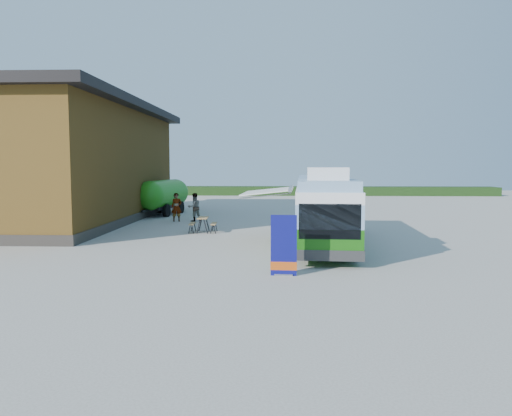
{
  "coord_description": "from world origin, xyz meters",
  "views": [
    {
      "loc": [
        2.46,
        -21.25,
        3.57
      ],
      "look_at": [
        1.38,
        3.77,
        1.4
      ],
      "focal_mm": 35.0,
      "sensor_mm": 36.0,
      "label": 1
    }
  ],
  "objects_px": {
    "bus": "(323,207)",
    "banner": "(284,251)",
    "picnic_table": "(203,221)",
    "person_a": "(177,207)",
    "person_b": "(194,207)",
    "slurry_tanker": "(163,195)"
  },
  "relations": [
    {
      "from": "bus",
      "to": "banner",
      "type": "bearing_deg",
      "value": -102.79
    },
    {
      "from": "picnic_table",
      "to": "slurry_tanker",
      "type": "height_order",
      "value": "slurry_tanker"
    },
    {
      "from": "banner",
      "to": "person_b",
      "type": "bearing_deg",
      "value": 112.47
    },
    {
      "from": "person_b",
      "to": "banner",
      "type": "bearing_deg",
      "value": 73.98
    },
    {
      "from": "bus",
      "to": "person_b",
      "type": "bearing_deg",
      "value": 132.8
    },
    {
      "from": "banner",
      "to": "picnic_table",
      "type": "relative_size",
      "value": 1.35
    },
    {
      "from": "person_b",
      "to": "picnic_table",
      "type": "bearing_deg",
      "value": 68.84
    },
    {
      "from": "person_b",
      "to": "slurry_tanker",
      "type": "relative_size",
      "value": 0.27
    },
    {
      "from": "bus",
      "to": "banner",
      "type": "height_order",
      "value": "bus"
    },
    {
      "from": "bus",
      "to": "slurry_tanker",
      "type": "height_order",
      "value": "bus"
    },
    {
      "from": "banner",
      "to": "picnic_table",
      "type": "xyz_separation_m",
      "value": [
        -4.14,
        10.23,
        -0.21
      ]
    },
    {
      "from": "person_b",
      "to": "person_a",
      "type": "bearing_deg",
      "value": -30.78
    },
    {
      "from": "person_b",
      "to": "slurry_tanker",
      "type": "height_order",
      "value": "slurry_tanker"
    },
    {
      "from": "person_b",
      "to": "slurry_tanker",
      "type": "distance_m",
      "value": 5.0
    },
    {
      "from": "slurry_tanker",
      "to": "banner",
      "type": "bearing_deg",
      "value": -56.48
    },
    {
      "from": "person_a",
      "to": "person_b",
      "type": "bearing_deg",
      "value": -11.66
    },
    {
      "from": "bus",
      "to": "slurry_tanker",
      "type": "relative_size",
      "value": 1.71
    },
    {
      "from": "picnic_table",
      "to": "slurry_tanker",
      "type": "xyz_separation_m",
      "value": [
        -4.22,
        9.18,
        0.84
      ]
    },
    {
      "from": "bus",
      "to": "banner",
      "type": "relative_size",
      "value": 5.79
    },
    {
      "from": "slurry_tanker",
      "to": "person_a",
      "type": "bearing_deg",
      "value": -56.36
    },
    {
      "from": "picnic_table",
      "to": "person_a",
      "type": "relative_size",
      "value": 0.81
    },
    {
      "from": "banner",
      "to": "picnic_table",
      "type": "bearing_deg",
      "value": 114.95
    }
  ]
}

